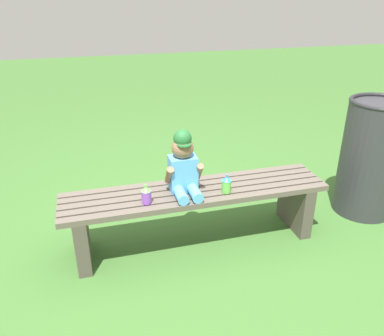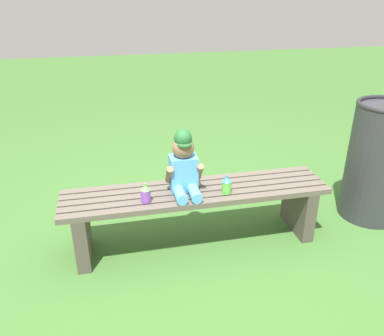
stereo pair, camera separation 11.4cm
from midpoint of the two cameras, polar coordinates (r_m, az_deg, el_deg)
ground_plane at (r=2.71m, az=1.84°, el=-10.66°), size 16.00×16.00×0.00m
park_bench at (r=2.56m, az=1.92°, el=-5.65°), size 1.71×0.36×0.40m
child_figure at (r=2.40m, az=0.16°, el=0.35°), size 0.23×0.27×0.40m
sippy_cup_left at (r=2.34m, az=-5.43°, el=-3.72°), size 0.06×0.06×0.12m
sippy_cup_right at (r=2.44m, az=6.44°, el=-2.48°), size 0.06×0.06×0.12m
trash_bin at (r=3.12m, az=26.60°, el=0.84°), size 0.45×0.45×0.87m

